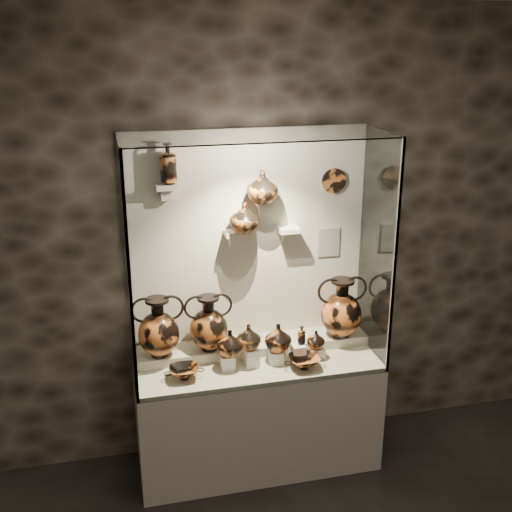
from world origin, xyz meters
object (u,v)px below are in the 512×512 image
(amphora_right, at_px, (341,308))
(kylix_left, at_px, (184,372))
(jug_c, at_px, (278,337))
(lekythos_tall, at_px, (168,161))
(amphora_left, at_px, (158,327))
(ovoid_vase_a, at_px, (244,217))
(jug_e, at_px, (316,339))
(ovoid_vase_b, at_px, (262,187))
(amphora_mid, at_px, (209,323))
(kylix_right, at_px, (304,361))
(lekythos_small, at_px, (301,334))
(jug_b, at_px, (249,337))
(jug_a, at_px, (230,343))

(amphora_right, height_order, kylix_left, amphora_right)
(jug_c, bearing_deg, lekythos_tall, 138.72)
(amphora_left, relative_size, ovoid_vase_a, 2.03)
(amphora_right, height_order, jug_e, amphora_right)
(jug_e, distance_m, ovoid_vase_b, 1.13)
(amphora_mid, bearing_deg, kylix_left, -121.80)
(lekythos_tall, bearing_deg, kylix_right, -27.54)
(kylix_right, xyz_separation_m, ovoid_vase_b, (-0.21, 0.35, 1.14))
(lekythos_small, bearing_deg, amphora_left, 172.94)
(jug_b, relative_size, lekythos_small, 1.18)
(jug_e, bearing_deg, jug_c, -167.89)
(amphora_mid, distance_m, jug_e, 0.75)
(jug_a, distance_m, ovoid_vase_a, 0.85)
(lekythos_small, bearing_deg, jug_c, -177.94)
(amphora_mid, relative_size, jug_e, 3.05)
(amphora_mid, distance_m, jug_a, 0.23)
(jug_e, bearing_deg, amphora_mid, -179.13)
(amphora_left, relative_size, kylix_right, 1.59)
(amphora_left, height_order, amphora_mid, amphora_left)
(jug_a, distance_m, lekythos_tall, 1.27)
(jug_a, distance_m, lekythos_small, 0.51)
(amphora_mid, distance_m, kylix_right, 0.70)
(jug_e, relative_size, kylix_right, 0.49)
(kylix_left, height_order, kylix_right, kylix_right)
(jug_a, distance_m, ovoid_vase_b, 1.07)
(lekythos_tall, height_order, ovoid_vase_a, lekythos_tall)
(amphora_mid, distance_m, amphora_right, 0.97)
(kylix_left, xyz_separation_m, ovoid_vase_b, (0.60, 0.29, 1.15))
(kylix_left, distance_m, lekythos_tall, 1.38)
(amphora_right, xyz_separation_m, kylix_right, (-0.36, -0.28, -0.24))
(amphora_left, height_order, ovoid_vase_a, ovoid_vase_a)
(amphora_mid, bearing_deg, jug_b, -24.59)
(kylix_right, distance_m, ovoid_vase_a, 1.06)
(lekythos_small, bearing_deg, jug_a, -176.33)
(kylix_right, relative_size, ovoid_vase_a, 1.28)
(jug_c, xyz_separation_m, lekythos_small, (0.17, 0.00, 0.01))
(jug_c, xyz_separation_m, kylix_left, (-0.66, -0.07, -0.14))
(kylix_right, bearing_deg, jug_e, 30.77)
(amphora_right, relative_size, jug_e, 3.39)
(jug_a, bearing_deg, jug_e, 3.14)
(jug_a, xyz_separation_m, ovoid_vase_b, (0.28, 0.23, 1.01))
(jug_e, height_order, ovoid_vase_b, ovoid_vase_b)
(kylix_right, bearing_deg, kylix_left, 162.53)
(amphora_mid, xyz_separation_m, amphora_right, (0.96, -0.02, 0.02))
(amphora_mid, distance_m, ovoid_vase_b, 1.01)
(amphora_right, height_order, ovoid_vase_a, ovoid_vase_a)
(amphora_left, xyz_separation_m, jug_b, (0.59, -0.16, -0.07))
(lekythos_small, height_order, kylix_left, lekythos_small)
(jug_e, height_order, lekythos_small, lekythos_small)
(jug_e, xyz_separation_m, kylix_right, (-0.12, -0.12, -0.09))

